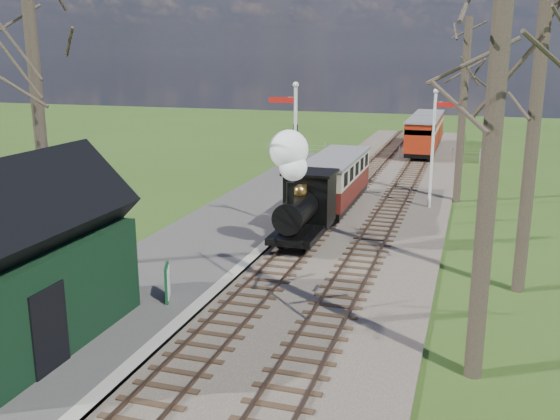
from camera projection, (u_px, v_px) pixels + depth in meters
The scene contains 18 objects.
distant_hills at pixel (423, 256), 74.04m from camera, with size 114.40×48.00×22.02m.
ballast_bed at pixel (367, 204), 30.87m from camera, with size 8.00×60.00×0.10m, color brown.
track_near at pixel (341, 201), 31.24m from camera, with size 1.60×60.00×0.15m.
track_far at pixel (393, 205), 30.48m from camera, with size 1.60×60.00×0.15m.
platform at pixel (214, 239), 24.85m from camera, with size 5.00×44.00×0.20m, color #474442.
coping_strip at pixel (268, 244), 24.18m from camera, with size 0.40×44.00×0.21m, color #B2AD9E.
station_shed at pixel (20, 265), 15.29m from camera, with size 3.25×6.30×4.78m.
semaphore_near at pixel (294, 147), 25.04m from camera, with size 1.22×0.24×6.22m.
semaphore_far at pixel (435, 140), 29.17m from camera, with size 1.22×0.24×5.72m.
bare_trees at pixel (307, 126), 18.59m from camera, with size 15.51×22.39×12.00m.
fence_line at pixel (387, 151), 43.99m from camera, with size 12.60×0.08×1.00m.
locomotive at pixel (301, 194), 23.79m from camera, with size 1.80×4.20×4.50m.
coach at pixel (336, 179), 29.53m from camera, with size 2.10×7.20×2.21m.
red_carriage_a at pixel (422, 137), 44.10m from camera, with size 2.12×5.24×2.23m.
red_carriage_b at pixel (428, 128), 49.19m from camera, with size 2.12×5.24×2.23m.
sign_board at pixel (167, 283), 18.34m from camera, with size 0.36×0.72×1.10m.
bench at pixel (69, 329), 15.62m from camera, with size 0.64×1.56×0.87m.
person at pixel (125, 282), 17.92m from camera, with size 0.52×0.34×1.44m, color #19212E.
Camera 1 is at (6.14, -7.92, 7.33)m, focal length 40.00 mm.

